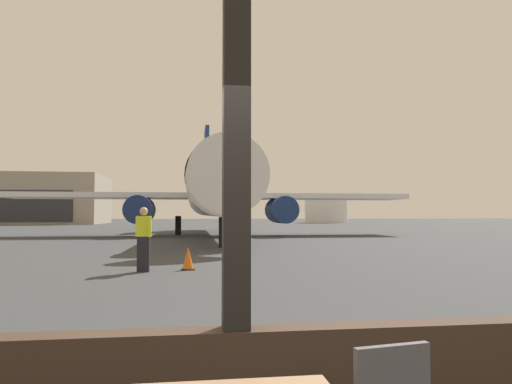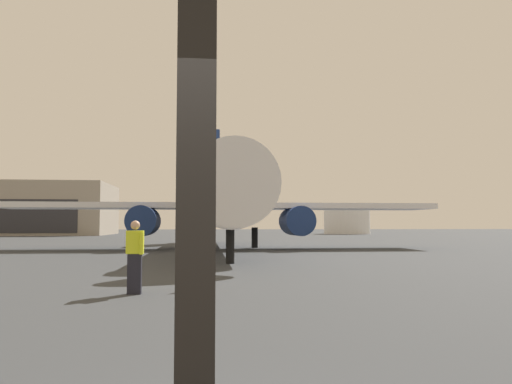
% 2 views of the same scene
% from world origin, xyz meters
% --- Properties ---
extents(ground_plane, '(220.00, 220.00, 0.00)m').
position_xyz_m(ground_plane, '(0.00, 40.00, 0.00)').
color(ground_plane, '#383A3D').
extents(window_frame, '(8.95, 0.24, 3.79)m').
position_xyz_m(window_frame, '(0.00, 0.00, 1.30)').
color(window_frame, '#38281E').
rests_on(window_frame, ground).
extents(airplane, '(28.56, 29.54, 9.88)m').
position_xyz_m(airplane, '(1.11, 29.22, 3.13)').
color(airplane, silver).
rests_on(airplane, ground).
extents(ground_crew_worker, '(0.43, 0.42, 1.74)m').
position_xyz_m(ground_crew_worker, '(-1.61, 9.41, 0.90)').
color(ground_crew_worker, black).
rests_on(ground_crew_worker, ground).
extents(traffic_cone, '(0.36, 0.36, 0.64)m').
position_xyz_m(traffic_cone, '(-0.41, 9.72, 0.30)').
color(traffic_cone, orange).
rests_on(traffic_cone, ground).
extents(distant_hangar, '(20.10, 15.50, 7.85)m').
position_xyz_m(distant_hangar, '(-24.76, 76.28, 3.92)').
color(distant_hangar, '#9E9384').
rests_on(distant_hangar, ground).
extents(fuel_storage_tank, '(7.71, 7.71, 4.56)m').
position_xyz_m(fuel_storage_tank, '(23.97, 78.53, 2.28)').
color(fuel_storage_tank, white).
rests_on(fuel_storage_tank, ground).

